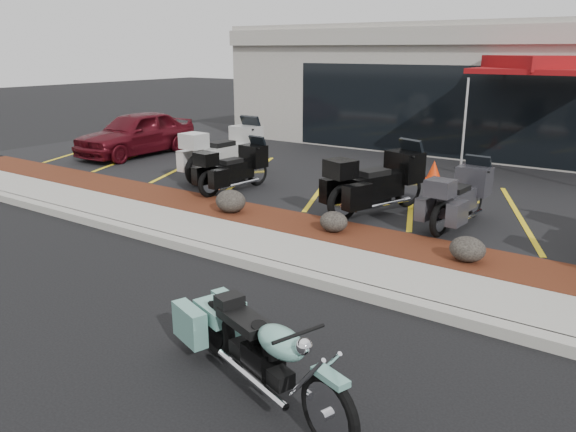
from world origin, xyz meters
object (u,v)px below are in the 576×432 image
Objects in this scene: traffic_cone at (434,170)px; touring_white at (250,145)px; popup_canopy at (546,67)px; parked_car at (136,133)px; hero_cruiser at (330,402)px.

touring_white is at bearing -153.91° from traffic_cone.
touring_white is 7.72m from popup_canopy.
traffic_cone is at bearing 12.35° from parked_car.
parked_car is 8.48× the size of traffic_cone.
parked_car is at bearing 164.82° from hero_cruiser.
parked_car reaches higher than hero_cruiser.
traffic_cone is 3.91m from popup_canopy.
touring_white is 4.65m from traffic_cone.
popup_canopy is at bearing -49.61° from touring_white.
touring_white is (-6.97, 7.74, 0.42)m from hero_cruiser.
popup_canopy is (-1.01, 12.25, 2.34)m from hero_cruiser.
parked_car is 8.81m from traffic_cone.
touring_white is 5.56× the size of traffic_cone.
parked_car is (-11.40, 7.80, 0.34)m from hero_cruiser.
hero_cruiser is 0.79× the size of popup_canopy.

